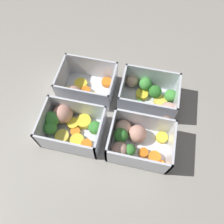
{
  "coord_description": "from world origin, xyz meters",
  "views": [
    {
      "loc": [
        0.06,
        -0.26,
        0.54
      ],
      "look_at": [
        0.0,
        0.0,
        0.03
      ],
      "focal_mm": 35.0,
      "sensor_mm": 36.0,
      "label": 1
    }
  ],
  "objects_px": {
    "container_near_left": "(69,125)",
    "container_far_right": "(152,97)",
    "container_near_right": "(134,141)",
    "container_far_left": "(85,87)"
  },
  "relations": [
    {
      "from": "container_near_left",
      "to": "container_far_right",
      "type": "distance_m",
      "value": 0.23
    },
    {
      "from": "container_near_right",
      "to": "container_far_left",
      "type": "distance_m",
      "value": 0.21
    },
    {
      "from": "container_far_right",
      "to": "container_near_left",
      "type": "bearing_deg",
      "value": -146.42
    },
    {
      "from": "container_far_right",
      "to": "container_near_right",
      "type": "bearing_deg",
      "value": -100.48
    },
    {
      "from": "container_near_right",
      "to": "container_far_right",
      "type": "bearing_deg",
      "value": 79.52
    },
    {
      "from": "container_near_left",
      "to": "container_far_left",
      "type": "xyz_separation_m",
      "value": [
        0.01,
        0.12,
        -0.0
      ]
    },
    {
      "from": "container_far_left",
      "to": "container_far_right",
      "type": "distance_m",
      "value": 0.19
    },
    {
      "from": "container_far_left",
      "to": "container_near_left",
      "type": "bearing_deg",
      "value": -92.85
    },
    {
      "from": "container_near_right",
      "to": "container_far_left",
      "type": "xyz_separation_m",
      "value": [
        -0.16,
        0.13,
        -0.0
      ]
    },
    {
      "from": "container_near_left",
      "to": "container_near_right",
      "type": "distance_m",
      "value": 0.17
    }
  ]
}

